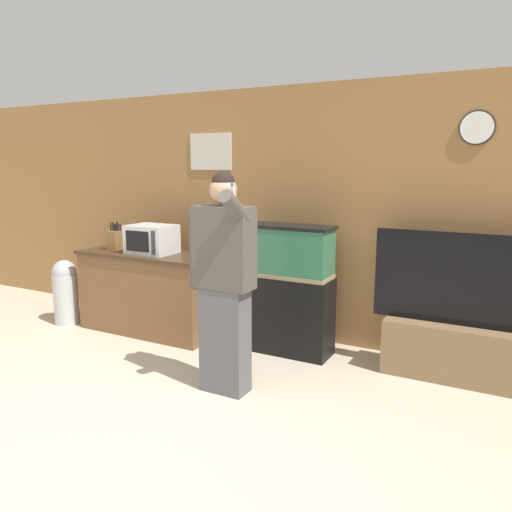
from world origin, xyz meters
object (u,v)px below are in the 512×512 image
person_standing (223,280)px  trash_bin (66,291)px  aquarium_on_stand (282,289)px  tv_on_stand (467,338)px  microwave (152,239)px  counter_island (150,292)px  knife_block (114,240)px

person_standing → trash_bin: (-2.54, 0.63, -0.54)m
aquarium_on_stand → trash_bin: size_ratio=1.68×
tv_on_stand → trash_bin: bearing=-173.2°
microwave → trash_bin: microwave is taller
microwave → aquarium_on_stand: bearing=6.6°
aquarium_on_stand → person_standing: 1.06m
counter_island → person_standing: size_ratio=0.89×
counter_island → microwave: bearing=-18.4°
aquarium_on_stand → counter_island: bearing=-174.7°
microwave → tv_on_stand: tv_on_stand is taller
trash_bin → counter_island: bearing=13.6°
aquarium_on_stand → trash_bin: aquarium_on_stand is taller
knife_block → person_standing: size_ratio=0.18×
knife_block → tv_on_stand: 3.71m
tv_on_stand → person_standing: size_ratio=0.91×
counter_island → aquarium_on_stand: (1.53, 0.14, 0.19)m
counter_island → person_standing: bearing=-30.4°
microwave → aquarium_on_stand: size_ratio=0.38×
tv_on_stand → person_standing: person_standing is taller
microwave → trash_bin: size_ratio=0.65×
trash_bin → aquarium_on_stand: bearing=8.7°
trash_bin → microwave: bearing=11.4°
microwave → knife_block: 0.52m
knife_block → person_standing: bearing=-23.3°
knife_block → microwave: bearing=2.4°
counter_island → trash_bin: counter_island is taller
microwave → tv_on_stand: 3.21m
microwave → aquarium_on_stand: 1.52m
counter_island → trash_bin: (-1.04, -0.25, -0.06)m
person_standing → counter_island: bearing=149.6°
knife_block → trash_bin: 0.88m
knife_block → trash_bin: (-0.60, -0.20, -0.61)m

